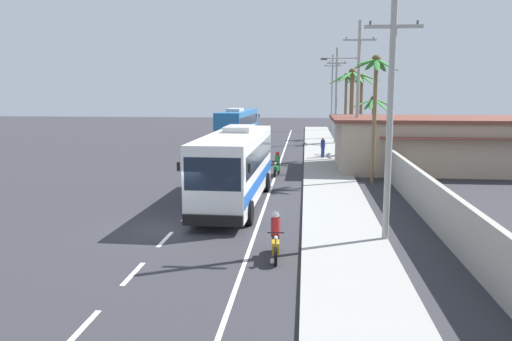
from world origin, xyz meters
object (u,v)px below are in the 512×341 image
object	(u,v)px
coach_bus_far_lane	(238,125)
palm_second	(361,95)
utility_pole_distant	(332,91)
palm_fourth	(375,87)
palm_nearest	(373,110)
roadside_building	(454,144)
utility_pole_mid	(357,92)
palm_farthest	(352,97)
utility_pole_far	(336,95)
motorcycle_beside_bus	(277,166)
coach_bus_foreground	(235,165)
utility_pole_nearest	(390,106)
motorcycle_trailing	(276,239)
palm_third	(346,95)
pedestrian_near_kerb	(323,147)

from	to	relation	value
coach_bus_far_lane	palm_second	world-z (taller)	palm_second
utility_pole_distant	palm_fourth	distance (m)	39.37
palm_nearest	roadside_building	distance (m)	9.28
utility_pole_mid	palm_nearest	distance (m)	8.68
utility_pole_mid	palm_farthest	distance (m)	5.27
palm_farthest	utility_pole_mid	bearing A→B (deg)	-91.33
palm_farthest	palm_second	bearing A→B (deg)	80.74
utility_pole_far	palm_nearest	world-z (taller)	utility_pole_far
coach_bus_far_lane	motorcycle_beside_bus	distance (m)	20.73
coach_bus_foreground	utility_pole_distant	xyz separation A→B (m)	(6.92, 45.93, 3.31)
palm_second	roadside_building	xyz separation A→B (m)	(4.63, -17.45, -3.18)
utility_pole_nearest	motorcycle_trailing	bearing A→B (deg)	-150.58
motorcycle_trailing	coach_bus_far_lane	bearing A→B (deg)	99.48
motorcycle_beside_bus	palm_third	world-z (taller)	palm_third
motorcycle_trailing	coach_bus_foreground	bearing A→B (deg)	106.98
utility_pole_far	roadside_building	bearing A→B (deg)	-66.76
coach_bus_far_lane	utility_pole_mid	xyz separation A→B (m)	(10.55, -17.13, 3.55)
motorcycle_beside_bus	utility_pole_nearest	distance (m)	15.80
palm_farthest	roadside_building	distance (m)	8.82
coach_bus_far_lane	pedestrian_near_kerb	size ratio (longest dim) A/B	7.62
utility_pole_far	utility_pole_distant	xyz separation A→B (m)	(0.42, 17.26, 0.25)
motorcycle_trailing	utility_pole_nearest	distance (m)	6.35
utility_pole_mid	coach_bus_far_lane	bearing A→B (deg)	121.62
motorcycle_trailing	utility_pole_nearest	size ratio (longest dim) A/B	0.20
palm_second	palm_fourth	world-z (taller)	palm_fourth
coach_bus_far_lane	roadside_building	size ratio (longest dim) A/B	0.73
pedestrian_near_kerb	palm_nearest	bearing A→B (deg)	35.53
utility_pole_far	palm_farthest	size ratio (longest dim) A/B	1.34
pedestrian_near_kerb	palm_farthest	bearing A→B (deg)	-2.49
palm_nearest	utility_pole_distant	bearing A→B (deg)	94.77
coach_bus_foreground	utility_pole_nearest	distance (m)	9.24
motorcycle_beside_bus	motorcycle_trailing	bearing A→B (deg)	-86.97
utility_pole_far	utility_pole_distant	bearing A→B (deg)	88.59
pedestrian_near_kerb	utility_pole_distant	xyz separation A→B (m)	(2.07, 29.10, 4.30)
pedestrian_near_kerb	utility_pole_mid	bearing A→B (deg)	-67.28
palm_second	pedestrian_near_kerb	bearing A→B (deg)	-108.74
motorcycle_trailing	palm_fourth	bearing A→B (deg)	71.02
utility_pole_nearest	palm_third	bearing A→B (deg)	87.93
coach_bus_far_lane	utility_pole_mid	world-z (taller)	utility_pole_mid
utility_pole_mid	palm_farthest	xyz separation A→B (m)	(0.12, 5.25, -0.45)
motorcycle_trailing	pedestrian_near_kerb	world-z (taller)	pedestrian_near_kerb
motorcycle_beside_bus	palm_third	xyz separation A→B (m)	(6.32, 25.86, 4.33)
utility_pole_nearest	utility_pole_mid	world-z (taller)	utility_pole_mid
motorcycle_beside_bus	palm_nearest	xyz separation A→B (m)	(7.52, 11.13, 3.25)
motorcycle_beside_bus	palm_nearest	bearing A→B (deg)	55.95
motorcycle_beside_bus	pedestrian_near_kerb	size ratio (longest dim) A/B	1.22
coach_bus_foreground	utility_pole_mid	xyz separation A→B (m)	(6.90, 11.42, 3.49)
utility_pole_mid	palm_second	distance (m)	18.03
coach_bus_foreground	motorcycle_beside_bus	distance (m)	8.78
palm_third	palm_farthest	distance (m)	17.75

